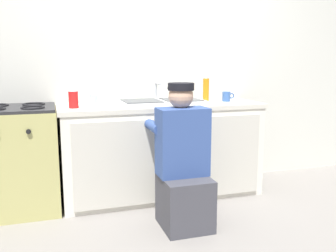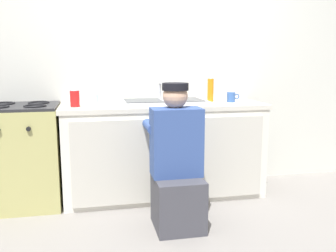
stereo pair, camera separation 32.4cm
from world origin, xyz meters
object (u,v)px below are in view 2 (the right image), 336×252
object	(u,v)px
sink_double_basin	(164,102)
coffee_mug	(231,97)
stove_range	(23,155)
spice_bottle_pepper	(211,95)
soap_bottle_orange	(210,90)
plumber_person	(177,168)
water_glass	(95,100)
soda_cup_red	(75,98)

from	to	relation	value
sink_double_basin	coffee_mug	size ratio (longest dim) A/B	6.35
stove_range	spice_bottle_pepper	xyz separation A→B (m)	(1.78, 0.19, 0.48)
coffee_mug	soap_bottle_orange	bearing A→B (deg)	154.75
sink_double_basin	plumber_person	size ratio (longest dim) A/B	0.72
water_glass	soap_bottle_orange	xyz separation A→B (m)	(1.10, 0.08, 0.06)
water_glass	soap_bottle_orange	distance (m)	1.10
coffee_mug	soda_cup_red	world-z (taller)	soda_cup_red
stove_range	coffee_mug	world-z (taller)	coffee_mug
stove_range	soap_bottle_orange	xyz separation A→B (m)	(1.74, 0.09, 0.54)
stove_range	soda_cup_red	xyz separation A→B (m)	(0.47, -0.08, 0.50)
plumber_person	sink_double_basin	bearing A→B (deg)	87.13
stove_range	soda_cup_red	world-z (taller)	soda_cup_red
spice_bottle_pepper	coffee_mug	size ratio (longest dim) A/B	0.83
water_glass	coffee_mug	distance (m)	1.28
sink_double_basin	water_glass	xyz separation A→B (m)	(-0.62, -0.00, 0.03)
coffee_mug	soap_bottle_orange	distance (m)	0.21
soda_cup_red	coffee_mug	bearing A→B (deg)	2.97
coffee_mug	soda_cup_red	xyz separation A→B (m)	(-1.46, -0.08, 0.03)
coffee_mug	soap_bottle_orange	xyz separation A→B (m)	(-0.18, 0.09, 0.07)
spice_bottle_pepper	soda_cup_red	xyz separation A→B (m)	(-1.31, -0.27, 0.02)
plumber_person	soap_bottle_orange	bearing A→B (deg)	56.62
stove_range	spice_bottle_pepper	world-z (taller)	spice_bottle_pepper
plumber_person	water_glass	distance (m)	1.02
plumber_person	spice_bottle_pepper	xyz separation A→B (m)	(0.55, 0.89, 0.46)
spice_bottle_pepper	soap_bottle_orange	world-z (taller)	soap_bottle_orange
sink_double_basin	plumber_person	xyz separation A→B (m)	(-0.03, -0.70, -0.43)
soap_bottle_orange	coffee_mug	bearing A→B (deg)	-25.25
plumber_person	soap_bottle_orange	size ratio (longest dim) A/B	4.42
water_glass	spice_bottle_pepper	xyz separation A→B (m)	(1.14, 0.19, 0.00)
coffee_mug	sink_double_basin	bearing A→B (deg)	179.83
sink_double_basin	plumber_person	bearing A→B (deg)	-92.87
sink_double_basin	soda_cup_red	distance (m)	0.80
spice_bottle_pepper	coffee_mug	world-z (taller)	spice_bottle_pepper
plumber_person	spice_bottle_pepper	distance (m)	1.14
spice_bottle_pepper	stove_range	bearing A→B (deg)	-173.84
plumber_person	coffee_mug	size ratio (longest dim) A/B	8.76
sink_double_basin	soap_bottle_orange	distance (m)	0.50
stove_range	water_glass	size ratio (longest dim) A/B	9.05
plumber_person	soda_cup_red	size ratio (longest dim) A/B	7.26
soda_cup_red	sink_double_basin	bearing A→B (deg)	5.57
soap_bottle_orange	soda_cup_red	world-z (taller)	soap_bottle_orange
sink_double_basin	coffee_mug	xyz separation A→B (m)	(0.66, -0.00, 0.03)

